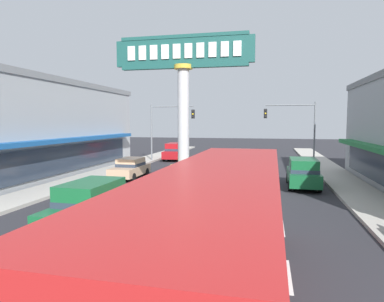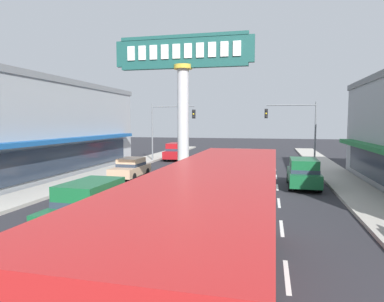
# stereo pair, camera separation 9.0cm
# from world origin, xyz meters

# --- Properties ---
(ground_plane) EXTENTS (160.00, 160.00, 0.00)m
(ground_plane) POSITION_xyz_m (0.00, 0.00, 0.00)
(ground_plane) COLOR #28282D
(median_strip) EXTENTS (2.59, 52.00, 0.14)m
(median_strip) POSITION_xyz_m (0.00, 18.00, 0.07)
(median_strip) COLOR gray
(median_strip) RESTS_ON ground
(sidewalk_left) EXTENTS (2.64, 60.00, 0.18)m
(sidewalk_left) POSITION_xyz_m (-9.22, 16.00, 0.09)
(sidewalk_left) COLOR #ADA89E
(sidewalk_left) RESTS_ON ground
(sidewalk_right) EXTENTS (2.64, 60.00, 0.18)m
(sidewalk_right) POSITION_xyz_m (9.22, 16.00, 0.09)
(sidewalk_right) COLOR #ADA89E
(sidewalk_right) RESTS_ON ground
(lane_markings) EXTENTS (9.33, 52.00, 0.01)m
(lane_markings) POSITION_xyz_m (0.00, 16.65, 0.00)
(lane_markings) COLOR silver
(lane_markings) RESTS_ON ground
(district_sign) EXTENTS (6.65, 1.31, 8.21)m
(district_sign) POSITION_xyz_m (0.00, 6.70, 4.20)
(district_sign) COLOR #B7332D
(district_sign) RESTS_ON median_strip
(storefront_left) EXTENTS (8.86, 24.36, 7.57)m
(storefront_left) POSITION_xyz_m (-14.80, 13.91, 3.79)
(storefront_left) COLOR #999EA3
(storefront_left) RESTS_ON ground
(traffic_light_left_side) EXTENTS (4.86, 0.46, 6.20)m
(traffic_light_left_side) POSITION_xyz_m (-6.53, 25.58, 4.25)
(traffic_light_left_side) COLOR slate
(traffic_light_left_side) RESTS_ON ground
(traffic_light_right_side) EXTENTS (4.86, 0.46, 6.20)m
(traffic_light_right_side) POSITION_xyz_m (6.53, 25.09, 4.25)
(traffic_light_right_side) COLOR slate
(traffic_light_right_side) RESTS_ON ground
(sedan_near_right_lane) EXTENTS (1.90, 4.33, 1.53)m
(sedan_near_right_lane) POSITION_xyz_m (2.95, 10.10, 0.79)
(sedan_near_right_lane) COLOR silver
(sedan_near_right_lane) RESTS_ON ground
(suv_far_right_lane) EXTENTS (2.02, 4.63, 1.90)m
(suv_far_right_lane) POSITION_xyz_m (6.25, 13.89, 0.98)
(suv_far_right_lane) COLOR #14562D
(suv_far_right_lane) RESTS_ON ground
(bus_near_left_lane) EXTENTS (2.71, 11.24, 3.26)m
(bus_near_left_lane) POSITION_xyz_m (2.95, -1.54, 1.87)
(bus_near_left_lane) COLOR #B21E1E
(bus_near_left_lane) RESTS_ON ground
(suv_mid_left_lane) EXTENTS (2.06, 4.65, 1.90)m
(suv_mid_left_lane) POSITION_xyz_m (-2.95, 3.02, 0.98)
(suv_mid_left_lane) COLOR #14562D
(suv_mid_left_lane) RESTS_ON ground
(suv_far_left_oncoming) EXTENTS (2.17, 4.70, 1.90)m
(suv_far_left_oncoming) POSITION_xyz_m (-6.25, 27.60, 0.98)
(suv_far_left_oncoming) COLOR maroon
(suv_far_left_oncoming) RESTS_ON ground
(sedan_kerb_right) EXTENTS (1.86, 4.31, 1.53)m
(sedan_kerb_right) POSITION_xyz_m (-6.25, 14.91, 0.79)
(sedan_kerb_right) COLOR tan
(sedan_kerb_right) RESTS_ON ground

